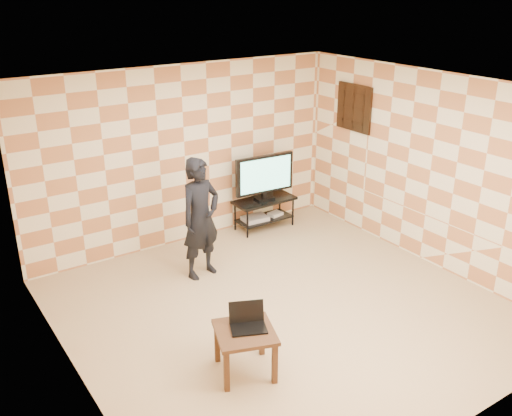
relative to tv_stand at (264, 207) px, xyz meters
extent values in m
plane|color=tan|center=(-1.23, -2.18, -0.37)|extent=(5.00, 5.00, 0.00)
cube|color=beige|center=(-1.23, 0.32, 0.98)|extent=(5.00, 0.02, 2.70)
cube|color=beige|center=(-1.23, -4.68, 0.98)|extent=(5.00, 0.02, 2.70)
cube|color=beige|center=(-3.73, -2.18, 0.98)|extent=(0.02, 5.00, 2.70)
cube|color=beige|center=(1.27, -2.18, 0.98)|extent=(0.02, 5.00, 2.70)
cube|color=white|center=(-1.23, -2.18, 2.33)|extent=(5.00, 5.00, 0.02)
cube|color=black|center=(1.24, -0.63, 1.58)|extent=(0.04, 0.72, 0.72)
cube|color=black|center=(1.24, -0.63, 1.58)|extent=(0.04, 0.03, 0.68)
cube|color=black|center=(1.24, -0.63, 1.58)|extent=(0.04, 0.68, 0.03)
cube|color=black|center=(0.00, 0.00, 0.11)|extent=(1.02, 0.46, 0.04)
cube|color=black|center=(0.00, 0.00, -0.21)|extent=(0.91, 0.41, 0.03)
cylinder|color=black|center=(-0.45, -0.18, -0.12)|extent=(0.03, 0.03, 0.50)
cylinder|color=black|center=(-0.45, 0.18, -0.12)|extent=(0.03, 0.03, 0.50)
cylinder|color=black|center=(0.45, -0.18, -0.12)|extent=(0.03, 0.03, 0.50)
cylinder|color=black|center=(0.45, 0.18, -0.12)|extent=(0.03, 0.03, 0.50)
cube|color=black|center=(0.00, 0.00, 0.15)|extent=(0.31, 0.21, 0.03)
cube|color=black|center=(0.00, 0.00, 0.21)|extent=(0.08, 0.06, 0.08)
cube|color=black|center=(0.00, 0.00, 0.56)|extent=(1.01, 0.14, 0.62)
cube|color=#6EDBBE|center=(0.00, -0.04, 0.56)|extent=(0.90, 0.08, 0.53)
cube|color=#B0B0B2|center=(-0.18, 0.00, -0.16)|extent=(0.41, 0.31, 0.07)
cube|color=silver|center=(0.21, -0.02, -0.17)|extent=(0.25, 0.20, 0.05)
cube|color=#361F13|center=(-2.27, -2.93, 0.11)|extent=(0.75, 0.75, 0.04)
cube|color=#361F13|center=(-2.59, -3.08, -0.14)|extent=(0.07, 0.07, 0.46)
cube|color=#361F13|center=(-2.42, -2.62, -0.14)|extent=(0.07, 0.07, 0.46)
cube|color=#361F13|center=(-2.12, -3.25, -0.14)|extent=(0.07, 0.07, 0.46)
cube|color=#361F13|center=(-1.96, -2.78, -0.14)|extent=(0.07, 0.07, 0.46)
cube|color=black|center=(-2.23, -2.93, 0.14)|extent=(0.43, 0.38, 0.02)
cube|color=black|center=(-2.18, -2.81, 0.26)|extent=(0.36, 0.20, 0.23)
imported|color=black|center=(-1.61, -0.83, 0.47)|extent=(0.68, 0.51, 1.67)
camera|label=1|loc=(-4.90, -7.04, 3.44)|focal=40.00mm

